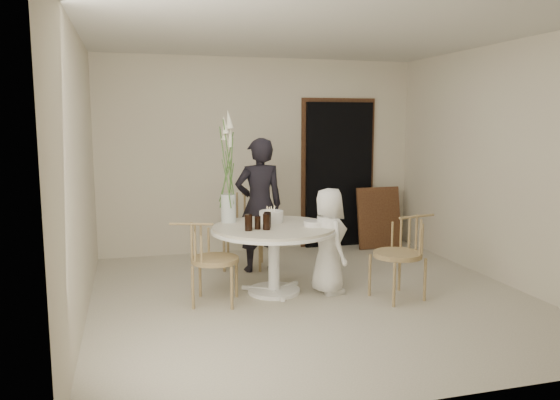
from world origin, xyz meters
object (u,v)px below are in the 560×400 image
object	(u,v)px
girl	(259,205)
flower_vase	(228,179)
chair_right	(407,244)
boy	(329,241)
chair_left	(203,251)
table	(274,236)
birthday_cake	(271,217)
chair_far	(244,217)

from	to	relation	value
girl	flower_vase	size ratio (longest dim) A/B	1.34
chair_right	boy	distance (m)	0.82
girl	chair_left	bearing A→B (deg)	48.99
table	chair_left	bearing A→B (deg)	-170.16
boy	birthday_cake	distance (m)	0.69
table	birthday_cake	distance (m)	0.28
chair_right	birthday_cake	size ratio (longest dim) A/B	3.28
birthday_cake	chair_left	bearing A→B (deg)	-156.35
chair_left	flower_vase	world-z (taller)	flower_vase
girl	boy	bearing A→B (deg)	113.30
chair_right	birthday_cake	xyz separation A→B (m)	(-1.27, 0.72, 0.23)
chair_left	girl	distance (m)	1.35
table	chair_right	distance (m)	1.39
birthday_cake	flower_vase	size ratio (longest dim) A/B	0.22
girl	flower_vase	bearing A→B (deg)	46.55
flower_vase	chair_far	bearing A→B (deg)	68.15
table	girl	distance (m)	0.93
chair_right	birthday_cake	world-z (taller)	birthday_cake
chair_right	girl	xyz separation A→B (m)	(-1.24, 1.41, 0.26)
chair_far	chair_left	distance (m)	1.55
table	flower_vase	world-z (taller)	flower_vase
chair_far	boy	world-z (taller)	boy
flower_vase	table	bearing A→B (deg)	-40.22
chair_far	birthday_cake	distance (m)	1.05
table	chair_right	bearing A→B (deg)	-21.27
chair_right	boy	size ratio (longest dim) A/B	0.77
chair_right	boy	world-z (taller)	boy
girl	flower_vase	distance (m)	0.82
chair_far	birthday_cake	world-z (taller)	chair_far
birthday_cake	flower_vase	distance (m)	0.62
chair_left	girl	world-z (taller)	girl
boy	birthday_cake	world-z (taller)	boy
girl	birthday_cake	distance (m)	0.69
boy	birthday_cake	size ratio (longest dim) A/B	4.29
chair_right	chair_left	world-z (taller)	chair_right
chair_far	chair_left	world-z (taller)	chair_far
chair_far	chair_right	bearing A→B (deg)	-35.67
table	chair_far	xyz separation A→B (m)	(-0.06, 1.24, 0.00)
chair_left	birthday_cake	world-z (taller)	birthday_cake
girl	flower_vase	xyz separation A→B (m)	(-0.48, -0.55, 0.39)
chair_far	chair_right	size ratio (longest dim) A/B	1.10
chair_right	flower_vase	xyz separation A→B (m)	(-1.72, 0.86, 0.64)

